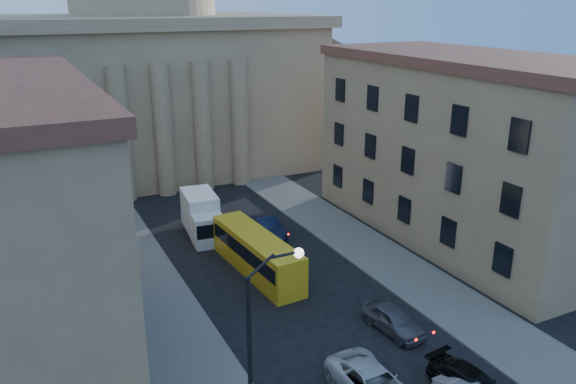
{
  "coord_description": "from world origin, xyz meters",
  "views": [
    {
      "loc": [
        -15.01,
        -10.71,
        18.45
      ],
      "look_at": [
        -0.64,
        18.17,
        7.47
      ],
      "focal_mm": 35.0,
      "sensor_mm": 36.0,
      "label": 1
    }
  ],
  "objects": [
    {
      "name": "city_bus",
      "position": [
        -0.8,
        22.83,
        1.53
      ],
      "size": [
        3.0,
        10.24,
        2.85
      ],
      "rotation": [
        0.0,
        0.0,
        0.07
      ],
      "color": "gold",
      "rests_on": "ground"
    },
    {
      "name": "building_right",
      "position": [
        17.0,
        22.0,
        7.42
      ],
      "size": [
        11.6,
        26.6,
        14.7
      ],
      "color": "#9B845B",
      "rests_on": "ground"
    },
    {
      "name": "street_lamp",
      "position": [
        -6.97,
        8.0,
        5.29
      ],
      "size": [
        2.62,
        0.44,
        8.83
      ],
      "color": "black",
      "rests_on": "ground"
    },
    {
      "name": "box_truck",
      "position": [
        -2.14,
        31.06,
        1.62
      ],
      "size": [
        3.04,
        6.42,
        3.41
      ],
      "rotation": [
        0.0,
        0.0,
        -0.1
      ],
      "color": "silver",
      "rests_on": "ground"
    },
    {
      "name": "sidewalk_left",
      "position": [
        -8.5,
        18.0,
        0.07
      ],
      "size": [
        5.0,
        60.0,
        0.15
      ],
      "primitive_type": "cube",
      "color": "#585650",
      "rests_on": "ground"
    },
    {
      "name": "car_right_far",
      "position": [
        3.33,
        12.28,
        0.73
      ],
      "size": [
        2.13,
        4.43,
        1.46
      ],
      "primitive_type": "imported",
      "rotation": [
        0.0,
        0.0,
        0.1
      ],
      "color": "#505156",
      "rests_on": "ground"
    },
    {
      "name": "sidewalk_right",
      "position": [
        8.5,
        18.0,
        0.07
      ],
      "size": [
        5.0,
        60.0,
        0.15
      ],
      "primitive_type": "cube",
      "color": "#585650",
      "rests_on": "ground"
    },
    {
      "name": "car_right_distant",
      "position": [
        2.6,
        28.46,
        0.79
      ],
      "size": [
        2.02,
        4.91,
        1.58
      ],
      "primitive_type": "imported",
      "rotation": [
        0.0,
        0.0,
        -0.07
      ],
      "color": "black",
      "rests_on": "ground"
    },
    {
      "name": "church",
      "position": [
        0.0,
        55.47,
        11.88
      ],
      "size": [
        68.02,
        28.76,
        36.6
      ],
      "color": "#877153",
      "rests_on": "ground"
    }
  ]
}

